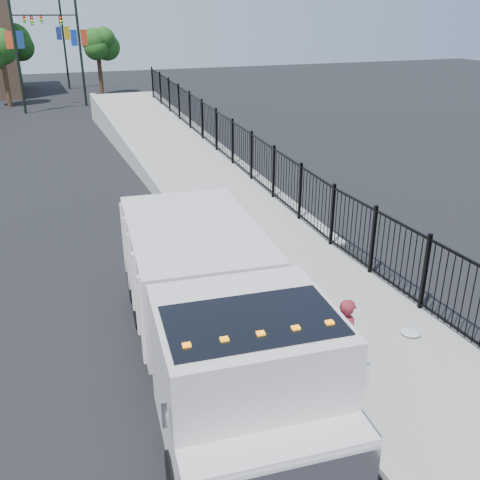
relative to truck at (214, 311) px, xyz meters
name	(u,v)px	position (x,y,z in m)	size (l,w,h in m)	color
ground	(281,345)	(1.68, 0.63, -1.53)	(120.00, 120.00, 0.00)	black
sidewalk	(419,376)	(3.60, -1.37, -1.47)	(3.55, 12.00, 0.12)	#9E998E
curb	(331,401)	(1.68, -1.37, -1.45)	(0.30, 12.00, 0.16)	#ADAAA3
ramp	(175,158)	(3.80, 16.63, -1.53)	(3.95, 24.00, 1.70)	#9E998E
iron_fence	(233,156)	(5.23, 12.63, -0.63)	(0.10, 28.00, 1.80)	black
truck	(214,311)	(0.00, 0.00, 0.00)	(3.32, 8.14, 2.71)	black
worker	(346,338)	(2.25, -0.84, -0.60)	(0.59, 0.38, 1.60)	maroon
debris	(411,332)	(4.32, -0.19, -1.35)	(0.43, 0.43, 0.11)	silver
light_pole_0	(21,47)	(-2.15, 32.62, 2.84)	(3.77, 0.22, 8.00)	black
light_pole_1	(75,44)	(1.59, 34.69, 2.84)	(3.77, 0.22, 8.00)	black
light_pole_2	(10,40)	(-2.79, 43.61, 2.84)	(3.77, 0.22, 8.00)	black
light_pole_3	(60,38)	(1.38, 45.18, 2.84)	(3.77, 0.22, 8.00)	black
tree_0	(1,51)	(-3.44, 36.21, 2.41)	(2.55, 2.55, 5.27)	#382314
tree_1	(98,47)	(3.89, 40.16, 2.36)	(2.05, 2.05, 5.02)	#382314
tree_2	(15,43)	(-2.40, 47.21, 2.43)	(2.87, 2.87, 5.43)	#382314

